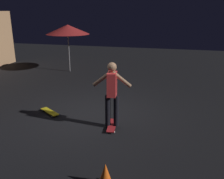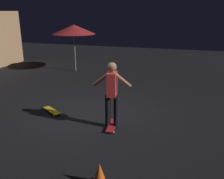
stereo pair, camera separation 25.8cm
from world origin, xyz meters
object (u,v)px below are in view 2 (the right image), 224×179
object	(u,v)px
skateboard_spare	(52,111)
skateboard_ridden	(112,125)
patio_umbrella	(74,29)
skater	(112,90)
traffic_cone	(100,176)

from	to	relation	value
skateboard_spare	skateboard_ridden	bearing A→B (deg)	-101.14
patio_umbrella	skater	xyz separation A→B (m)	(-5.50, -3.67, -1.04)
skateboard_spare	traffic_cone	xyz separation A→B (m)	(-2.62, -2.50, 0.16)
patio_umbrella	skater	size ratio (longest dim) A/B	1.38
traffic_cone	skater	bearing A→B (deg)	11.98
skateboard_spare	skater	xyz separation A→B (m)	(-0.40, -2.03, 0.98)
patio_umbrella	traffic_cone	world-z (taller)	patio_umbrella
skateboard_spare	traffic_cone	bearing A→B (deg)	-136.26
skater	skateboard_ridden	bearing A→B (deg)	0.00
patio_umbrella	traffic_cone	bearing A→B (deg)	-151.77
skateboard_spare	patio_umbrella	bearing A→B (deg)	17.81
skateboard_spare	traffic_cone	distance (m)	3.62
patio_umbrella	traffic_cone	xyz separation A→B (m)	(-7.72, -4.14, -1.86)
skateboard_ridden	skater	xyz separation A→B (m)	(0.00, 0.00, 0.98)
skateboard_spare	skater	size ratio (longest dim) A/B	0.46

